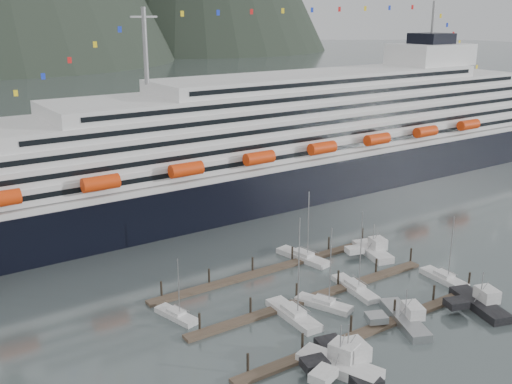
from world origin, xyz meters
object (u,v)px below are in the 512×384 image
(sailboat_b, at_px, (293,315))
(trawler_b, at_px, (339,365))
(sailboat_c, at_px, (324,304))
(trawler_e, at_px, (372,250))
(sailboat_g, at_px, (303,257))
(sailboat_a, at_px, (176,316))
(sailboat_d, at_px, (355,288))
(trawler_a, at_px, (346,361))
(trawler_d, at_px, (479,303))
(cruise_ship, at_px, (294,145))
(sailboat_h, at_px, (444,279))
(trawler_c, at_px, (404,318))

(sailboat_b, height_order, trawler_b, sailboat_b)
(sailboat_c, distance_m, trawler_e, 24.45)
(sailboat_b, bearing_deg, sailboat_g, -39.10)
(sailboat_a, height_order, trawler_b, sailboat_a)
(sailboat_c, bearing_deg, sailboat_d, -102.54)
(sailboat_b, height_order, trawler_a, sailboat_b)
(sailboat_a, bearing_deg, trawler_d, -134.09)
(trawler_a, bearing_deg, trawler_e, -37.25)
(sailboat_a, relative_size, sailboat_g, 0.73)
(sailboat_d, relative_size, sailboat_g, 1.04)
(cruise_ship, distance_m, sailboat_g, 48.05)
(sailboat_h, relative_size, trawler_c, 1.02)
(sailboat_a, distance_m, trawler_a, 27.66)
(trawler_b, relative_size, trawler_e, 1.09)
(sailboat_c, bearing_deg, sailboat_b, 69.09)
(sailboat_b, distance_m, sailboat_c, 6.25)
(sailboat_d, bearing_deg, sailboat_c, 108.43)
(cruise_ship, height_order, sailboat_g, cruise_ship)
(sailboat_h, bearing_deg, trawler_e, 12.21)
(sailboat_c, bearing_deg, sailboat_g, -51.03)
(sailboat_a, distance_m, trawler_d, 47.90)
(cruise_ship, height_order, trawler_e, cruise_ship)
(sailboat_b, distance_m, sailboat_d, 14.45)
(sailboat_a, relative_size, trawler_d, 0.86)
(sailboat_g, distance_m, trawler_c, 27.83)
(cruise_ship, bearing_deg, sailboat_h, -101.44)
(sailboat_g, xyz_separation_m, trawler_e, (12.63, -5.62, 0.45))
(sailboat_g, distance_m, trawler_d, 33.04)
(cruise_ship, relative_size, sailboat_a, 20.09)
(sailboat_a, bearing_deg, sailboat_g, -90.84)
(cruise_ship, bearing_deg, trawler_a, -122.42)
(sailboat_a, bearing_deg, sailboat_h, -121.42)
(sailboat_a, xyz_separation_m, trawler_e, (42.91, 1.39, 0.49))
(sailboat_a, bearing_deg, sailboat_d, -119.89)
(sailboat_b, distance_m, trawler_a, 14.65)
(sailboat_b, bearing_deg, trawler_b, 168.65)
(cruise_ship, relative_size, trawler_c, 16.87)
(sailboat_g, bearing_deg, sailboat_c, 141.64)
(trawler_a, bearing_deg, sailboat_b, 3.25)
(sailboat_a, distance_m, sailboat_c, 23.40)
(sailboat_c, bearing_deg, sailboat_a, 42.23)
(trawler_c, bearing_deg, sailboat_a, 76.14)
(sailboat_b, bearing_deg, trawler_d, -115.19)
(trawler_d, bearing_deg, sailboat_b, 79.04)
(trawler_c, height_order, trawler_d, trawler_d)
(trawler_c, bearing_deg, sailboat_h, -46.51)
(sailboat_g, xyz_separation_m, trawler_c, (-2.37, -27.72, 0.39))
(cruise_ship, bearing_deg, trawler_c, -113.83)
(trawler_e, bearing_deg, trawler_d, -168.85)
(trawler_e, bearing_deg, trawler_c, 160.41)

